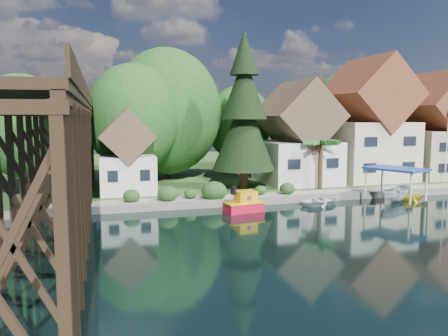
{
  "coord_description": "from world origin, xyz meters",
  "views": [
    {
      "loc": [
        -13.31,
        -27.08,
        7.57
      ],
      "look_at": [
        -3.96,
        6.0,
        3.56
      ],
      "focal_mm": 35.0,
      "sensor_mm": 36.0,
      "label": 1
    }
  ],
  "objects_px": {
    "conifer": "(244,114)",
    "house_right": "(436,132)",
    "flagpole": "(448,138)",
    "house_left": "(297,140)",
    "house_center": "(367,127)",
    "palm_tree": "(321,144)",
    "boat_white_a": "(321,200)",
    "trestle_bridge": "(61,149)",
    "boat_canopy": "(395,188)",
    "boat_yellow": "(411,194)",
    "shed": "(127,157)",
    "tugboat": "(244,204)"
  },
  "relations": [
    {
      "from": "palm_tree",
      "to": "boat_white_a",
      "type": "bearing_deg",
      "value": -116.47
    },
    {
      "from": "palm_tree",
      "to": "tugboat",
      "type": "distance_m",
      "value": 12.07
    },
    {
      "from": "conifer",
      "to": "palm_tree",
      "type": "height_order",
      "value": "conifer"
    },
    {
      "from": "trestle_bridge",
      "to": "boat_white_a",
      "type": "bearing_deg",
      "value": 3.96
    },
    {
      "from": "conifer",
      "to": "palm_tree",
      "type": "distance_m",
      "value": 8.07
    },
    {
      "from": "house_center",
      "to": "palm_tree",
      "type": "height_order",
      "value": "house_center"
    },
    {
      "from": "boat_yellow",
      "to": "flagpole",
      "type": "bearing_deg",
      "value": -40.02
    },
    {
      "from": "palm_tree",
      "to": "boat_white_a",
      "type": "distance_m",
      "value": 6.9
    },
    {
      "from": "house_center",
      "to": "conifer",
      "type": "distance_m",
      "value": 15.96
    },
    {
      "from": "trestle_bridge",
      "to": "house_center",
      "type": "bearing_deg",
      "value": 19.49
    },
    {
      "from": "shed",
      "to": "conifer",
      "type": "xyz_separation_m",
      "value": [
        11.32,
        -0.59,
        4.09
      ]
    },
    {
      "from": "boat_canopy",
      "to": "boat_yellow",
      "type": "xyz_separation_m",
      "value": [
        1.83,
        0.18,
        -0.69
      ]
    },
    {
      "from": "boat_canopy",
      "to": "boat_yellow",
      "type": "height_order",
      "value": "boat_canopy"
    },
    {
      "from": "trestle_bridge",
      "to": "house_center",
      "type": "relative_size",
      "value": 3.18
    },
    {
      "from": "palm_tree",
      "to": "boat_canopy",
      "type": "relative_size",
      "value": 0.89
    },
    {
      "from": "house_center",
      "to": "trestle_bridge",
      "type": "bearing_deg",
      "value": -160.51
    },
    {
      "from": "house_center",
      "to": "house_left",
      "type": "bearing_deg",
      "value": -176.82
    },
    {
      "from": "palm_tree",
      "to": "flagpole",
      "type": "distance_m",
      "value": 15.31
    },
    {
      "from": "trestle_bridge",
      "to": "house_center",
      "type": "distance_m",
      "value": 33.96
    },
    {
      "from": "house_center",
      "to": "tugboat",
      "type": "height_order",
      "value": "house_center"
    },
    {
      "from": "house_center",
      "to": "shed",
      "type": "bearing_deg",
      "value": -175.76
    },
    {
      "from": "conifer",
      "to": "boat_white_a",
      "type": "distance_m",
      "value": 11.48
    },
    {
      "from": "conifer",
      "to": "house_right",
      "type": "bearing_deg",
      "value": 4.85
    },
    {
      "from": "shed",
      "to": "house_left",
      "type": "bearing_deg",
      "value": 4.77
    },
    {
      "from": "trestle_bridge",
      "to": "boat_canopy",
      "type": "distance_m",
      "value": 28.11
    },
    {
      "from": "house_left",
      "to": "conifer",
      "type": "height_order",
      "value": "conifer"
    },
    {
      "from": "house_center",
      "to": "palm_tree",
      "type": "relative_size",
      "value": 2.69
    },
    {
      "from": "house_right",
      "to": "shed",
      "type": "bearing_deg",
      "value": -177.61
    },
    {
      "from": "trestle_bridge",
      "to": "house_left",
      "type": "xyz_separation_m",
      "value": [
        23.0,
        10.83,
        -0.21
      ]
    },
    {
      "from": "house_right",
      "to": "flagpole",
      "type": "relative_size",
      "value": 1.58
    },
    {
      "from": "house_center",
      "to": "boat_white_a",
      "type": "relative_size",
      "value": 3.45
    },
    {
      "from": "tugboat",
      "to": "boat_yellow",
      "type": "bearing_deg",
      "value": 0.9
    },
    {
      "from": "house_left",
      "to": "flagpole",
      "type": "bearing_deg",
      "value": -15.98
    },
    {
      "from": "trestle_bridge",
      "to": "conifer",
      "type": "xyz_separation_m",
      "value": [
        16.32,
        8.74,
        2.57
      ]
    },
    {
      "from": "house_center",
      "to": "house_right",
      "type": "xyz_separation_m",
      "value": [
        9.0,
        -0.5,
        -0.64
      ]
    },
    {
      "from": "house_left",
      "to": "house_center",
      "type": "relative_size",
      "value": 0.79
    },
    {
      "from": "conifer",
      "to": "tugboat",
      "type": "distance_m",
      "value": 11.35
    },
    {
      "from": "house_center",
      "to": "palm_tree",
      "type": "distance_m",
      "value": 10.21
    },
    {
      "from": "shed",
      "to": "boat_canopy",
      "type": "xyz_separation_m",
      "value": [
        22.82,
        -8.81,
        -2.49
      ]
    },
    {
      "from": "tugboat",
      "to": "boat_yellow",
      "type": "distance_m",
      "value": 16.05
    },
    {
      "from": "conifer",
      "to": "boat_yellow",
      "type": "distance_m",
      "value": 17.18
    },
    {
      "from": "boat_canopy",
      "to": "boat_yellow",
      "type": "distance_m",
      "value": 1.96
    },
    {
      "from": "house_left",
      "to": "shed",
      "type": "distance_m",
      "value": 18.11
    },
    {
      "from": "conifer",
      "to": "boat_canopy",
      "type": "height_order",
      "value": "conifer"
    },
    {
      "from": "shed",
      "to": "tugboat",
      "type": "relative_size",
      "value": 2.35
    },
    {
      "from": "shed",
      "to": "tugboat",
      "type": "bearing_deg",
      "value": -45.95
    },
    {
      "from": "conifer",
      "to": "boat_white_a",
      "type": "height_order",
      "value": "conifer"
    },
    {
      "from": "house_right",
      "to": "boat_canopy",
      "type": "xyz_separation_m",
      "value": [
        -13.18,
        -10.31,
        -4.44
      ]
    },
    {
      "from": "trestle_bridge",
      "to": "boat_canopy",
      "type": "bearing_deg",
      "value": 1.06
    },
    {
      "from": "flagpole",
      "to": "tugboat",
      "type": "distance_m",
      "value": 26.17
    }
  ]
}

